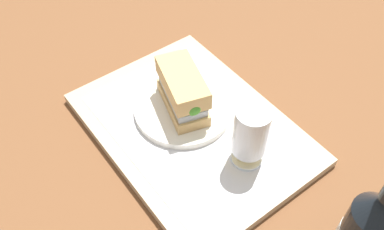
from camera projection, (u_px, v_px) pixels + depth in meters
ground_plane at (192, 132)px, 0.82m from camera, size 3.00×3.00×0.00m
tray at (192, 129)px, 0.81m from camera, size 0.44×0.32×0.02m
placemat at (192, 125)px, 0.80m from camera, size 0.38×0.27×0.00m
plate at (183, 109)px, 0.82m from camera, size 0.19×0.19×0.01m
sandwich at (183, 92)px, 0.78m from camera, size 0.14×0.10×0.08m
beer_glass at (250, 135)px, 0.70m from camera, size 0.06×0.06×0.12m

